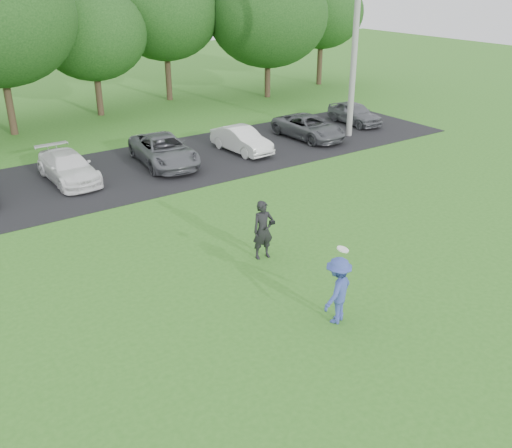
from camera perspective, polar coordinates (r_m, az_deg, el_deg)
The scene contains 7 objects.
ground at distance 13.55m, azimuth 8.63°, elevation -10.07°, with size 100.00×100.00×0.00m, color #347220.
parking_lot at distance 23.62m, azimuth -13.34°, elevation 4.97°, with size 32.00×6.50×0.03m, color black.
utility_pole at distance 27.75m, azimuth 10.04°, elevation 19.61°, with size 0.28×0.28×10.93m, color gray.
frisbee_player at distance 13.29m, azimuth 8.17°, elevation -6.58°, with size 1.21×0.97×2.01m.
camera_bystander at distance 15.98m, azimuth 0.71°, elevation -0.60°, with size 0.68×0.50×1.72m.
parked_cars at distance 23.61m, azimuth -12.13°, elevation 6.55°, with size 27.82×4.67×1.20m.
tree_row at distance 32.21m, azimuth -18.65°, elevation 18.39°, with size 42.39×9.85×8.64m.
Camera 1 is at (-7.95, -7.91, 7.60)m, focal length 40.00 mm.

